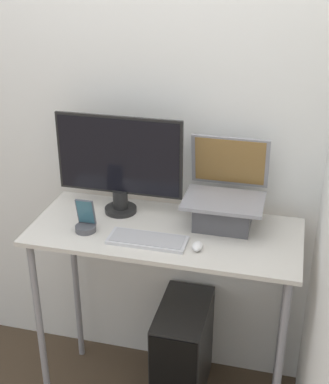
{
  "coord_description": "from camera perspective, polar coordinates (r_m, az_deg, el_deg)",
  "views": [
    {
      "loc": [
        0.49,
        -1.69,
        2.11
      ],
      "look_at": [
        -0.0,
        0.25,
        1.16
      ],
      "focal_mm": 50.0,
      "sensor_mm": 36.0,
      "label": 1
    }
  ],
  "objects": [
    {
      "name": "wall_back",
      "position": [
        2.47,
        1.99,
        6.13
      ],
      "size": [
        6.0,
        0.05,
        2.6
      ],
      "color": "white",
      "rests_on": "ground_plane"
    },
    {
      "name": "laptop",
      "position": [
        2.31,
        6.37,
        -1.33
      ],
      "size": [
        0.34,
        0.29,
        0.37
      ],
      "color": "#4C4C51",
      "rests_on": "desk"
    },
    {
      "name": "cell_phone",
      "position": [
        2.3,
        -8.41,
        -3.31
      ],
      "size": [
        0.09,
        0.09,
        0.15
      ],
      "color": "#4C4C51",
      "rests_on": "desk"
    },
    {
      "name": "desk",
      "position": [
        2.36,
        0.05,
        -6.84
      ],
      "size": [
        1.16,
        0.51,
        0.98
      ],
      "color": "beige",
      "rests_on": "ground_plane"
    },
    {
      "name": "monitor",
      "position": [
        2.36,
        -4.87,
        3.01
      ],
      "size": [
        0.57,
        0.15,
        0.45
      ],
      "color": "black",
      "rests_on": "desk"
    },
    {
      "name": "computer_tower",
      "position": [
        2.77,
        1.94,
        -16.56
      ],
      "size": [
        0.24,
        0.43,
        0.52
      ],
      "color": "black",
      "rests_on": "ground_plane"
    },
    {
      "name": "mouse",
      "position": [
        2.15,
        3.53,
        -5.8
      ],
      "size": [
        0.04,
        0.07,
        0.03
      ],
      "color": "white",
      "rests_on": "desk"
    },
    {
      "name": "keyboard",
      "position": [
        2.21,
        -1.83,
        -5.12
      ],
      "size": [
        0.33,
        0.13,
        0.02
      ],
      "color": "silver",
      "rests_on": "desk"
    }
  ]
}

